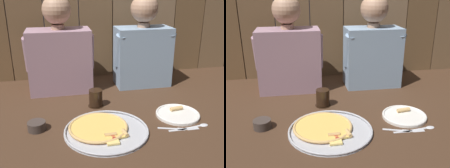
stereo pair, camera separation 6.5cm
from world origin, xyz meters
TOP-DOWN VIEW (x-y plane):
  - ground_plane at (0.00, 0.00)m, footprint 3.20×3.20m
  - pizza_tray at (-0.10, -0.05)m, footprint 0.41×0.41m
  - dinner_plate at (0.32, 0.02)m, footprint 0.23×0.23m
  - drinking_glass at (-0.09, 0.23)m, footprint 0.09×0.09m
  - dipping_bowl at (-0.42, 0.02)m, footprint 0.09×0.09m
  - table_fork at (0.23, -0.10)m, footprint 0.13×0.05m
  - table_knife at (0.29, -0.12)m, footprint 0.16×0.02m
  - table_spoon at (0.38, -0.11)m, footprint 0.14×0.04m
  - diner_left at (-0.28, 0.52)m, footprint 0.43×0.22m
  - diner_right at (0.28, 0.52)m, footprint 0.40×0.21m

SIDE VIEW (x-z plane):
  - ground_plane at x=0.00m, z-range 0.00..0.00m
  - table_knife at x=0.29m, z-range 0.00..0.00m
  - table_fork at x=0.23m, z-range 0.00..0.01m
  - table_spoon at x=0.38m, z-range 0.00..0.01m
  - dinner_plate at x=0.32m, z-range -0.01..0.03m
  - pizza_tray at x=-0.10m, z-range 0.00..0.02m
  - dipping_bowl at x=-0.42m, z-range 0.00..0.05m
  - drinking_glass at x=-0.09m, z-range 0.00..0.10m
  - diner_left at x=-0.28m, z-range -0.04..0.58m
  - diner_right at x=0.28m, z-range -0.03..0.59m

